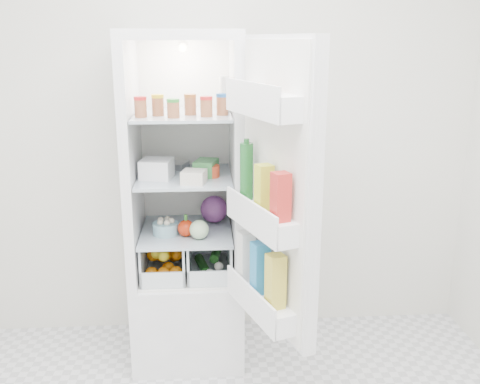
{
  "coord_description": "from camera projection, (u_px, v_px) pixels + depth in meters",
  "views": [
    {
      "loc": [
        -0.1,
        -1.58,
        1.76
      ],
      "look_at": [
        0.08,
        0.95,
        1.03
      ],
      "focal_mm": 40.0,
      "sensor_mm": 36.0,
      "label": 1
    }
  ],
  "objects": [
    {
      "name": "room_walls",
      "position": [
        236.0,
        97.0,
        1.57
      ],
      "size": [
        3.02,
        3.02,
        2.61
      ],
      "color": "silver",
      "rests_on": "ground"
    },
    {
      "name": "refrigerator",
      "position": [
        187.0,
        240.0,
        3.01
      ],
      "size": [
        0.6,
        0.6,
        1.8
      ],
      "color": "silver",
      "rests_on": "ground"
    },
    {
      "name": "shelf_low",
      "position": [
        187.0,
        231.0,
        2.93
      ],
      "size": [
        0.49,
        0.53,
        0.01
      ],
      "primitive_type": "cube",
      "color": "#9EACB9",
      "rests_on": "refrigerator"
    },
    {
      "name": "shelf_mid",
      "position": [
        185.0,
        177.0,
        2.84
      ],
      "size": [
        0.49,
        0.53,
        0.02
      ],
      "primitive_type": "cube",
      "color": "#9EACB9",
      "rests_on": "refrigerator"
    },
    {
      "name": "shelf_top",
      "position": [
        183.0,
        115.0,
        2.75
      ],
      "size": [
        0.49,
        0.53,
        0.02
      ],
      "primitive_type": "cube",
      "color": "#9EACB9",
      "rests_on": "refrigerator"
    },
    {
      "name": "crisper_left",
      "position": [
        165.0,
        254.0,
        2.96
      ],
      "size": [
        0.23,
        0.46,
        0.22
      ],
      "primitive_type": null,
      "color": "silver",
      "rests_on": "refrigerator"
    },
    {
      "name": "crisper_right",
      "position": [
        209.0,
        253.0,
        2.97
      ],
      "size": [
        0.23,
        0.46,
        0.22
      ],
      "primitive_type": null,
      "color": "silver",
      "rests_on": "refrigerator"
    },
    {
      "name": "condiment_jars",
      "position": [
        182.0,
        108.0,
        2.63
      ],
      "size": [
        0.46,
        0.16,
        0.08
      ],
      "color": "#B21919",
      "rests_on": "shelf_top"
    },
    {
      "name": "squeeze_bottle",
      "position": [
        224.0,
        94.0,
        2.74
      ],
      "size": [
        0.07,
        0.07,
        0.19
      ],
      "primitive_type": "cylinder",
      "rotation": [
        0.0,
        0.0,
        0.29
      ],
      "color": "silver",
      "rests_on": "shelf_top"
    },
    {
      "name": "tub_white",
      "position": [
        157.0,
        169.0,
        2.77
      ],
      "size": [
        0.18,
        0.18,
        0.1
      ],
      "primitive_type": "cube",
      "rotation": [
        0.0,
        0.0,
        -0.18
      ],
      "color": "white",
      "rests_on": "shelf_mid"
    },
    {
      "name": "tub_cream",
      "position": [
        194.0,
        177.0,
        2.67
      ],
      "size": [
        0.14,
        0.14,
        0.07
      ],
      "primitive_type": "cube",
      "rotation": [
        0.0,
        0.0,
        -0.24
      ],
      "color": "beige",
      "rests_on": "shelf_mid"
    },
    {
      "name": "tin_red",
      "position": [
        211.0,
        171.0,
        2.8
      ],
      "size": [
        0.12,
        0.12,
        0.06
      ],
      "primitive_type": "cylinder",
      "rotation": [
        0.0,
        0.0,
        -0.31
      ],
      "color": "red",
      "rests_on": "shelf_mid"
    },
    {
      "name": "foil_tray",
      "position": [
        173.0,
        165.0,
        2.98
      ],
      "size": [
        0.18,
        0.16,
        0.04
      ],
      "primitive_type": "cube",
      "rotation": [
        0.0,
        0.0,
        -0.35
      ],
      "color": "#B7B8BC",
      "rests_on": "shelf_mid"
    },
    {
      "name": "tub_green",
      "position": [
        206.0,
        168.0,
        2.83
      ],
      "size": [
        0.14,
        0.17,
        0.08
      ],
      "primitive_type": "cube",
      "rotation": [
        0.0,
        0.0,
        -0.29
      ],
      "color": "#3C8644",
      "rests_on": "shelf_mid"
    },
    {
      "name": "red_cabbage",
      "position": [
        214.0,
        209.0,
        3.03
      ],
      "size": [
        0.15,
        0.15,
        0.15
      ],
      "primitive_type": "sphere",
      "color": "#4E1C52",
      "rests_on": "shelf_low"
    },
    {
      "name": "bell_pepper",
      "position": [
        186.0,
        228.0,
        2.83
      ],
      "size": [
        0.09,
        0.09,
        0.09
      ],
      "primitive_type": "sphere",
      "color": "#B6260B",
      "rests_on": "shelf_low"
    },
    {
      "name": "mushroom_bowl",
      "position": [
        166.0,
        229.0,
        2.86
      ],
      "size": [
        0.15,
        0.15,
        0.06
      ],
      "primitive_type": "cylinder",
      "rotation": [
        0.0,
        0.0,
        -0.08
      ],
      "color": "#81B2C1",
      "rests_on": "shelf_low"
    },
    {
      "name": "salad_bag",
      "position": [
        199.0,
        230.0,
        2.79
      ],
      "size": [
        0.1,
        0.1,
        0.1
      ],
      "primitive_type": "sphere",
      "color": "#AFD29D",
      "rests_on": "shelf_low"
    },
    {
      "name": "citrus_pile",
      "position": [
        165.0,
        260.0,
        2.94
      ],
      "size": [
        0.2,
        0.31,
        0.16
      ],
      "color": "orange",
      "rests_on": "refrigerator"
    },
    {
      "name": "veg_pile",
      "position": [
        210.0,
        261.0,
        2.98
      ],
      "size": [
        0.16,
        0.3,
        0.1
      ],
      "color": "#184416",
      "rests_on": "refrigerator"
    },
    {
      "name": "fridge_door",
      "position": [
        274.0,
        197.0,
        2.32
      ],
      "size": [
        0.35,
        0.58,
        1.3
      ],
      "rotation": [
        0.0,
        0.0,
        1.92
      ],
      "color": "silver",
      "rests_on": "refrigerator"
    }
  ]
}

